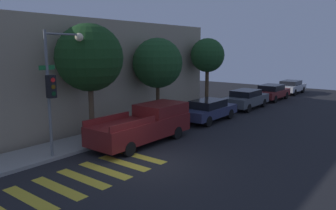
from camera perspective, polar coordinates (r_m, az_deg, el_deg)
The scene contains 13 objects.
ground_plane at distance 13.26m, azimuth -3.67°, elevation -10.20°, with size 60.00×60.00×0.00m, color black.
sidewalk at distance 16.29m, azimuth -15.17°, elevation -6.43°, with size 26.00×2.22×0.14m, color gray.
building_row at distance 19.54m, azimuth -23.60°, elevation 4.72°, with size 26.00×6.00×6.14m, color gray.
crosswalk at distance 12.22m, azimuth -14.61°, elevation -12.29°, with size 6.44×2.60×0.00m.
traffic_light_pole at distance 14.01m, azimuth -18.74°, elevation 4.81°, with size 2.14×0.56×5.26m.
pickup_truck at distance 15.96m, azimuth -3.98°, elevation -3.36°, with size 5.52×1.95×1.77m.
sedan_near_corner at distance 20.74m, azimuth 7.12°, elevation -0.83°, with size 4.43×1.74×1.36m.
sedan_middle at distance 25.54m, azimuth 13.46°, elevation 1.09°, with size 4.57×1.83×1.43m.
sedan_far_end at distance 30.36m, azimuth 17.60°, elevation 2.20°, with size 4.58×1.84×1.37m.
sedan_tail_of_row at distance 35.36m, azimuth 20.62°, elevation 3.02°, with size 4.39×1.80×1.32m.
tree_near_corner at distance 16.38m, azimuth -13.53°, elevation 7.98°, with size 3.27×3.27×5.73m.
tree_midblock at distance 20.02m, azimuth -1.83°, elevation 7.29°, with size 3.04×3.04×5.17m.
tree_far_end at distance 24.75m, azimuth 6.89°, elevation 8.53°, with size 2.51×2.51×5.28m.
Camera 1 is at (-9.29, -8.30, 4.55)m, focal length 35.00 mm.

